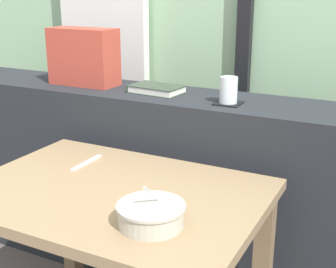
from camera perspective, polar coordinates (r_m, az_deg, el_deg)
The scene contains 9 objects.
curtain_left_panel at distance 2.75m, azimuth -8.00°, elevation 15.86°, with size 0.56×0.06×2.50m, color white.
dark_console_ledge at distance 2.12m, azimuth 1.91°, elevation -7.05°, with size 2.80×0.37×0.89m, color #23262B.
breakfast_table at distance 1.57m, azimuth -6.61°, elevation -10.83°, with size 0.96×0.68×0.70m.
coaster_square at distance 1.84m, azimuth 7.36°, elevation 3.74°, with size 0.10×0.10×0.01m, color black.
juice_glass at distance 1.83m, azimuth 7.42°, elevation 5.28°, with size 0.07×0.07×0.10m.
closed_book at distance 2.03m, azimuth -1.44°, elevation 5.54°, with size 0.23×0.16×0.03m.
throw_pillow at distance 2.22m, azimuth -10.29°, elevation 9.30°, with size 0.32×0.14×0.26m, color #B74233.
soup_bowl at distance 1.29m, azimuth -2.08°, elevation -9.87°, with size 0.19×0.19×0.13m.
fork_utensil at distance 1.75m, azimuth -9.93°, elevation -3.46°, with size 0.02×0.17×0.01m, color silver.
Camera 1 is at (0.81, -1.19, 1.33)m, focal length 49.77 mm.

